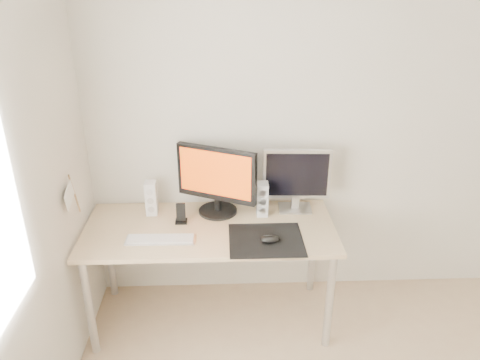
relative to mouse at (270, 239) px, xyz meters
name	(u,v)px	position (x,y,z in m)	size (l,w,h in m)	color
wall_back	(347,129)	(0.56, 0.57, 0.50)	(3.50, 3.50, 0.00)	white
mousepad	(266,240)	(-0.02, 0.03, -0.02)	(0.45, 0.40, 0.00)	black
mouse	(270,239)	(0.00, 0.00, 0.00)	(0.12, 0.07, 0.04)	black
desk	(210,237)	(-0.37, 0.20, -0.10)	(1.60, 0.70, 0.73)	#D1B587
main_monitor	(217,178)	(-0.32, 0.39, 0.23)	(0.52, 0.35, 0.47)	black
second_monitor	(296,177)	(0.21, 0.42, 0.22)	(0.45, 0.17, 0.43)	silver
speaker_left	(151,198)	(-0.75, 0.40, 0.09)	(0.07, 0.09, 0.23)	white
speaker_right	(262,199)	(-0.02, 0.35, 0.09)	(0.07, 0.09, 0.23)	silver
keyboard	(160,239)	(-0.66, 0.05, -0.02)	(0.42, 0.13, 0.02)	#BCBBBE
phone_dock	(181,217)	(-0.55, 0.27, 0.02)	(0.08, 0.07, 0.14)	black
pennant	(71,194)	(-1.15, 0.06, 0.29)	(0.01, 0.23, 0.29)	#A57F54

